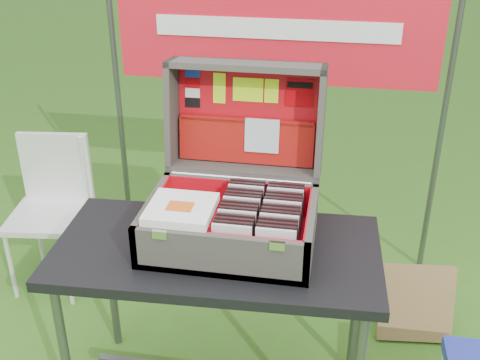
% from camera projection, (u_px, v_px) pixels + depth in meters
% --- Properties ---
extents(table, '(1.22, 0.65, 0.75)m').
position_uv_depth(table, '(218.00, 326.00, 2.38)').
color(table, black).
rests_on(table, ground).
extents(table_top, '(1.22, 0.65, 0.04)m').
position_uv_depth(table_top, '(217.00, 251.00, 2.22)').
color(table_top, black).
rests_on(table_top, ground).
extents(table_leg_fl, '(0.04, 0.04, 0.71)m').
position_uv_depth(table_leg_fl, '(65.00, 356.00, 2.26)').
color(table_leg_fl, '#59595B').
rests_on(table_leg_fl, ground).
extents(table_leg_bl, '(0.04, 0.04, 0.71)m').
position_uv_depth(table_leg_bl, '(111.00, 280.00, 2.68)').
color(table_leg_bl, '#59595B').
rests_on(table_leg_bl, ground).
extents(table_leg_br, '(0.04, 0.04, 0.71)m').
position_uv_depth(table_leg_br, '(356.00, 307.00, 2.51)').
color(table_leg_br, '#59595B').
rests_on(table_leg_br, ground).
extents(suitcase, '(0.61, 0.60, 0.59)m').
position_uv_depth(suitcase, '(233.00, 165.00, 2.14)').
color(suitcase, '#58544B').
rests_on(suitcase, table).
extents(suitcase_base_bottom, '(0.61, 0.44, 0.02)m').
position_uv_depth(suitcase_base_bottom, '(230.00, 241.00, 2.22)').
color(suitcase_base_bottom, '#58544B').
rests_on(suitcase_base_bottom, table_top).
extents(suitcase_base_wall_front, '(0.61, 0.02, 0.16)m').
position_uv_depth(suitcase_base_wall_front, '(219.00, 256.00, 2.01)').
color(suitcase_base_wall_front, '#58544B').
rests_on(suitcase_base_wall_front, table_top).
extents(suitcase_base_wall_back, '(0.61, 0.02, 0.16)m').
position_uv_depth(suitcase_base_wall_back, '(240.00, 198.00, 2.37)').
color(suitcase_base_wall_back, '#58544B').
rests_on(suitcase_base_wall_back, table_top).
extents(suitcase_base_wall_left, '(0.02, 0.44, 0.16)m').
position_uv_depth(suitcase_base_wall_left, '(153.00, 218.00, 2.23)').
color(suitcase_base_wall_left, '#58544B').
rests_on(suitcase_base_wall_left, table_top).
extents(suitcase_base_wall_right, '(0.02, 0.44, 0.16)m').
position_uv_depth(suitcase_base_wall_right, '(311.00, 232.00, 2.14)').
color(suitcase_base_wall_right, '#58544B').
rests_on(suitcase_base_wall_right, table_top).
extents(suitcase_liner_floor, '(0.56, 0.39, 0.01)m').
position_uv_depth(suitcase_liner_floor, '(230.00, 238.00, 2.21)').
color(suitcase_liner_floor, red).
rests_on(suitcase_liner_floor, suitcase_base_bottom).
extents(suitcase_latch_left, '(0.05, 0.01, 0.03)m').
position_uv_depth(suitcase_latch_left, '(160.00, 235.00, 1.99)').
color(suitcase_latch_left, silver).
rests_on(suitcase_latch_left, suitcase_base_wall_front).
extents(suitcase_latch_right, '(0.05, 0.01, 0.03)m').
position_uv_depth(suitcase_latch_right, '(277.00, 246.00, 1.93)').
color(suitcase_latch_right, silver).
rests_on(suitcase_latch_right, suitcase_base_wall_front).
extents(suitcase_hinge, '(0.55, 0.02, 0.02)m').
position_uv_depth(suitcase_hinge, '(240.00, 178.00, 2.34)').
color(suitcase_hinge, silver).
rests_on(suitcase_hinge, suitcase_base_wall_back).
extents(suitcase_lid_back, '(0.61, 0.08, 0.44)m').
position_uv_depth(suitcase_lid_back, '(248.00, 115.00, 2.41)').
color(suitcase_lid_back, '#58544B').
rests_on(suitcase_lid_back, suitcase_base_wall_back).
extents(suitcase_lid_rim_far, '(0.61, 0.17, 0.04)m').
position_uv_depth(suitcase_lid_rim_far, '(247.00, 66.00, 2.27)').
color(suitcase_lid_rim_far, '#58544B').
rests_on(suitcase_lid_rim_far, suitcase_lid_back).
extents(suitcase_lid_rim_near, '(0.61, 0.17, 0.04)m').
position_uv_depth(suitcase_lid_rim_near, '(244.00, 169.00, 2.41)').
color(suitcase_lid_rim_near, '#58544B').
rests_on(suitcase_lid_rim_near, suitcase_lid_back).
extents(suitcase_lid_rim_left, '(0.02, 0.22, 0.45)m').
position_uv_depth(suitcase_lid_rim_left, '(173.00, 114.00, 2.39)').
color(suitcase_lid_rim_left, '#58544B').
rests_on(suitcase_lid_rim_left, suitcase_lid_back).
extents(suitcase_lid_rim_right, '(0.02, 0.22, 0.45)m').
position_uv_depth(suitcase_lid_rim_right, '(321.00, 124.00, 2.30)').
color(suitcase_lid_rim_right, '#58544B').
rests_on(suitcase_lid_rim_right, suitcase_lid_back).
extents(suitcase_lid_liner, '(0.56, 0.05, 0.38)m').
position_uv_depth(suitcase_lid_liner, '(248.00, 115.00, 2.39)').
color(suitcase_lid_liner, red).
rests_on(suitcase_lid_liner, suitcase_lid_back).
extents(suitcase_liner_wall_front, '(0.56, 0.01, 0.14)m').
position_uv_depth(suitcase_liner_wall_front, '(219.00, 251.00, 2.01)').
color(suitcase_liner_wall_front, red).
rests_on(suitcase_liner_wall_front, suitcase_base_bottom).
extents(suitcase_liner_wall_back, '(0.56, 0.01, 0.14)m').
position_uv_depth(suitcase_liner_wall_back, '(239.00, 197.00, 2.35)').
color(suitcase_liner_wall_back, red).
rests_on(suitcase_liner_wall_back, suitcase_base_bottom).
extents(suitcase_liner_wall_left, '(0.01, 0.39, 0.14)m').
position_uv_depth(suitcase_liner_wall_left, '(156.00, 215.00, 2.23)').
color(suitcase_liner_wall_left, red).
rests_on(suitcase_liner_wall_left, suitcase_base_bottom).
extents(suitcase_liner_wall_right, '(0.01, 0.39, 0.14)m').
position_uv_depth(suitcase_liner_wall_right, '(307.00, 229.00, 2.14)').
color(suitcase_liner_wall_right, red).
rests_on(suitcase_liner_wall_right, suitcase_base_bottom).
extents(suitcase_lid_pocket, '(0.54, 0.05, 0.18)m').
position_uv_depth(suitcase_lid_pocket, '(246.00, 141.00, 2.41)').
color(suitcase_lid_pocket, '#9B130E').
rests_on(suitcase_lid_pocket, suitcase_lid_liner).
extents(suitcase_pocket_edge, '(0.53, 0.02, 0.02)m').
position_uv_depth(suitcase_pocket_edge, '(246.00, 121.00, 2.38)').
color(suitcase_pocket_edge, '#9B130E').
rests_on(suitcase_pocket_edge, suitcase_lid_pocket).
extents(suitcase_pocket_cd, '(0.14, 0.03, 0.14)m').
position_uv_depth(suitcase_pocket_cd, '(262.00, 136.00, 2.37)').
color(suitcase_pocket_cd, silver).
rests_on(suitcase_pocket_cd, suitcase_lid_pocket).
extents(lid_sticker_cc_a, '(0.06, 0.01, 0.04)m').
position_uv_depth(lid_sticker_cc_a, '(192.00, 73.00, 2.37)').
color(lid_sticker_cc_a, '#1933B2').
rests_on(lid_sticker_cc_a, suitcase_lid_liner).
extents(lid_sticker_cc_b, '(0.06, 0.01, 0.04)m').
position_uv_depth(lid_sticker_cc_b, '(192.00, 83.00, 2.38)').
color(lid_sticker_cc_b, '#B20108').
rests_on(lid_sticker_cc_b, suitcase_lid_liner).
extents(lid_sticker_cc_c, '(0.06, 0.01, 0.04)m').
position_uv_depth(lid_sticker_cc_c, '(192.00, 93.00, 2.40)').
color(lid_sticker_cc_c, white).
rests_on(lid_sticker_cc_c, suitcase_lid_liner).
extents(lid_sticker_cc_d, '(0.06, 0.01, 0.04)m').
position_uv_depth(lid_sticker_cc_d, '(193.00, 103.00, 2.41)').
color(lid_sticker_cc_d, black).
rests_on(lid_sticker_cc_d, suitcase_lid_liner).
extents(lid_card_neon_tall, '(0.05, 0.02, 0.12)m').
position_uv_depth(lid_card_neon_tall, '(219.00, 88.00, 2.37)').
color(lid_card_neon_tall, '#C3F414').
rests_on(lid_card_neon_tall, suitcase_lid_liner).
extents(lid_card_neon_main, '(0.12, 0.01, 0.09)m').
position_uv_depth(lid_card_neon_main, '(248.00, 90.00, 2.35)').
color(lid_card_neon_main, '#C3F414').
rests_on(lid_card_neon_main, suitcase_lid_liner).
extents(lid_card_neon_small, '(0.05, 0.01, 0.09)m').
position_uv_depth(lid_card_neon_small, '(271.00, 91.00, 2.34)').
color(lid_card_neon_small, '#C3F414').
rests_on(lid_card_neon_small, suitcase_lid_liner).
extents(lid_sticker_band, '(0.11, 0.02, 0.11)m').
position_uv_depth(lid_sticker_band, '(300.00, 93.00, 2.32)').
color(lid_sticker_band, '#B20108').
rests_on(lid_sticker_band, suitcase_lid_liner).
extents(lid_sticker_band_bar, '(0.10, 0.01, 0.02)m').
position_uv_depth(lid_sticker_band_bar, '(300.00, 85.00, 2.31)').
color(lid_sticker_band_bar, black).
rests_on(lid_sticker_band_bar, suitcase_lid_liner).
extents(cd_left_0, '(0.14, 0.01, 0.16)m').
position_uv_depth(cd_left_0, '(232.00, 245.00, 2.02)').
color(cd_left_0, silver).
rests_on(cd_left_0, suitcase_liner_floor).
extents(cd_left_1, '(0.14, 0.01, 0.16)m').
position_uv_depth(cd_left_1, '(233.00, 241.00, 2.04)').
color(cd_left_1, black).
rests_on(cd_left_1, suitcase_liner_floor).
extents(cd_left_2, '(0.14, 0.01, 0.16)m').
position_uv_depth(cd_left_2, '(234.00, 238.00, 2.06)').
color(cd_left_2, black).
rests_on(cd_left_2, suitcase_liner_floor).
extents(cd_left_3, '(0.14, 0.01, 0.16)m').
position_uv_depth(cd_left_3, '(236.00, 234.00, 2.08)').
color(cd_left_3, black).
rests_on(cd_left_3, suitcase_liner_floor).
extents(cd_left_4, '(0.14, 0.01, 0.16)m').
position_uv_depth(cd_left_4, '(237.00, 230.00, 2.11)').
color(cd_left_4, silver).
rests_on(cd_left_4, suitcase_liner_floor).
extents(cd_left_5, '(0.14, 0.01, 0.16)m').
position_uv_depth(cd_left_5, '(238.00, 227.00, 2.13)').
color(cd_left_5, black).
rests_on(cd_left_5, suitcase_liner_floor).
extents(cd_left_6, '(0.14, 0.01, 0.16)m').
position_uv_depth(cd_left_6, '(239.00, 223.00, 2.15)').
color(cd_left_6, black).
rests_on(cd_left_6, suitcase_liner_floor).
extents(cd_left_7, '(0.14, 0.01, 0.16)m').
position_uv_depth(cd_left_7, '(240.00, 220.00, 2.17)').
color(cd_left_7, black).
rests_on(cd_left_7, suitcase_liner_floor).
extents(cd_left_8, '(0.14, 0.01, 0.16)m').
position_uv_depth(cd_left_8, '(242.00, 217.00, 2.19)').
color(cd_left_8, silver).
rests_on(cd_left_8, suitcase_liner_floor).
extents(cd_left_9, '(0.14, 0.01, 0.16)m').
position_uv_depth(cd_left_9, '(243.00, 213.00, 2.21)').
color(cd_left_9, black).
rests_on(cd_left_9, suitcase_liner_floor).
extents(cd_left_10, '(0.14, 0.01, 0.16)m').
position_uv_depth(cd_left_10, '(244.00, 210.00, 2.23)').
color(cd_left_10, black).
rests_on(cd_left_10, suitcase_liner_floor).
extents(cd_left_11, '(0.14, 0.01, 0.16)m').
position_uv_depth(cd_left_11, '(245.00, 207.00, 2.25)').
color(cd_left_11, black).
rests_on(cd_left_11, suitcase_liner_floor).
extents(cd_left_12, '(0.14, 0.01, 0.16)m').
position_uv_depth(cd_left_12, '(246.00, 204.00, 2.27)').
color(cd_left_12, silver).
rests_on(cd_left_12, suitcase_liner_floor).
extents(cd_left_13, '(0.14, 0.01, 0.16)m').
position_uv_depth(cd_left_13, '(247.00, 201.00, 2.30)').
color(cd_left_13, black).
rests_on(cd_left_13, suitcase_liner_floor).
extents(cd_left_14, '(0.14, 0.01, 0.16)m').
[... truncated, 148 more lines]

